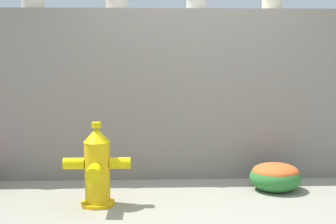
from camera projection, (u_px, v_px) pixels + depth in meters
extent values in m
plane|color=gray|center=(204.00, 208.00, 4.00)|extent=(24.00, 24.00, 0.00)
cube|color=gray|center=(193.00, 94.00, 4.97)|extent=(5.90, 0.34, 1.85)
cylinder|color=beige|center=(33.00, 0.00, 4.79)|extent=(0.24, 0.24, 0.20)
cylinder|color=#C0B5A2|center=(117.00, 1.00, 4.82)|extent=(0.24, 0.24, 0.19)
cylinder|color=#BBB7A6|center=(197.00, 2.00, 4.84)|extent=(0.22, 0.22, 0.17)
cylinder|color=beige|center=(272.00, 1.00, 4.86)|extent=(0.21, 0.21, 0.18)
cylinder|color=gold|center=(98.00, 203.00, 4.08)|extent=(0.31, 0.31, 0.03)
cylinder|color=gold|center=(97.00, 174.00, 4.05)|extent=(0.23, 0.23, 0.58)
cone|color=#D6BD07|center=(96.00, 135.00, 4.00)|extent=(0.24, 0.24, 0.13)
cylinder|color=#D6BD07|center=(96.00, 125.00, 3.99)|extent=(0.08, 0.08, 0.05)
cylinder|color=#D6BD07|center=(74.00, 163.00, 4.03)|extent=(0.19, 0.10, 0.10)
cylinder|color=#D6BD07|center=(120.00, 163.00, 4.04)|extent=(0.19, 0.10, 0.10)
cylinder|color=#D6BD07|center=(94.00, 173.00, 3.82)|extent=(0.13, 0.21, 0.13)
ellipsoid|color=#2E7331|center=(275.00, 177.00, 4.51)|extent=(0.52, 0.47, 0.29)
ellipsoid|color=#DC5B26|center=(275.00, 171.00, 4.50)|extent=(0.47, 0.41, 0.16)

